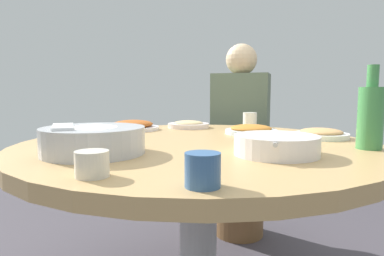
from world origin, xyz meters
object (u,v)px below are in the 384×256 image
dish_shrimp (321,134)px  diner_left (241,116)px  soup_bowl (276,145)px  tea_cup_near (203,170)px  dish_noodles (188,125)px  tea_cup_side (92,164)px  green_bottle (371,116)px  dish_tofu_braise (251,130)px  stool_for_diner_left (239,200)px  dish_stirfry (133,126)px  round_dining_table (198,172)px  rice_bowl (93,140)px  tea_cup_far (250,120)px  dish_eggplant (105,133)px

dish_shrimp → diner_left: bearing=49.1°
soup_bowl → diner_left: diner_left is taller
tea_cup_near → dish_noodles: bearing=35.6°
tea_cup_side → green_bottle: bearing=-32.5°
diner_left → dish_tofu_braise: bearing=-150.7°
soup_bowl → stool_for_diner_left: (0.95, 0.56, -0.53)m
dish_noodles → dish_stirfry: size_ratio=0.84×
dish_stirfry → green_bottle: green_bottle is taller
tea_cup_near → round_dining_table: bearing=33.2°
round_dining_table → diner_left: (0.86, 0.24, 0.14)m
dish_shrimp → tea_cup_side: 0.94m
rice_bowl → dish_stirfry: 0.61m
tea_cup_near → tea_cup_far: (1.06, 0.37, 0.00)m
tea_cup_side → diner_left: (1.40, 0.31, 0.00)m
soup_bowl → dish_shrimp: bearing=-3.8°
rice_bowl → dish_shrimp: 0.86m
soup_bowl → stool_for_diner_left: soup_bowl is taller
dish_noodles → dish_tofu_braise: 0.37m
dish_noodles → stool_for_diner_left: 0.72m
green_bottle → diner_left: bearing=48.2°
rice_bowl → soup_bowl: size_ratio=1.16×
soup_bowl → dish_noodles: 0.77m
dish_noodles → dish_stirfry: 0.28m
round_dining_table → stool_for_diner_left: (0.86, 0.24, -0.39)m
round_dining_table → diner_left: size_ratio=1.69×
dish_shrimp → dish_eggplant: bearing=123.3°
rice_bowl → tea_cup_side: bearing=-130.4°
soup_bowl → dish_eggplant: 0.69m
dish_noodles → dish_eggplant: size_ratio=0.94×
diner_left → tea_cup_far: bearing=-146.5°
round_dining_table → tea_cup_side: size_ratio=17.71×
tea_cup_side → diner_left: bearing=12.5°
dish_shrimp → tea_cup_side: size_ratio=2.87×
dish_tofu_braise → dish_shrimp: (0.03, -0.28, -0.00)m
soup_bowl → round_dining_table: bearing=74.9°
rice_bowl → dish_stirfry: bearing=33.1°
tea_cup_side → stool_for_diner_left: 1.53m
tea_cup_far → dish_noodles: bearing=131.4°
tea_cup_far → green_bottle: bearing=-125.2°
dish_noodles → dish_eggplant: 0.49m
rice_bowl → tea_cup_far: bearing=-4.6°
soup_bowl → diner_left: bearing=30.4°
tea_cup_near → green_bottle: bearing=-18.7°
dish_stirfry → dish_eggplant: (-0.26, -0.10, -0.00)m
stool_for_diner_left → diner_left: 0.54m
stool_for_diner_left → green_bottle: bearing=-131.8°
round_dining_table → rice_bowl: (-0.36, 0.13, 0.15)m
rice_bowl → dish_stirfry: rice_bowl is taller
dish_stirfry → green_bottle: 1.00m
stool_for_diner_left → dish_eggplant: bearing=172.4°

